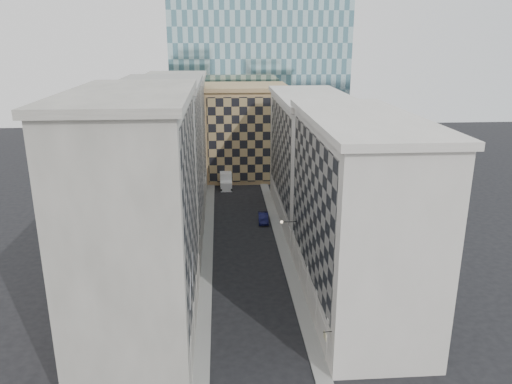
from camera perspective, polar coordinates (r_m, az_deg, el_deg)
name	(u,v)px	position (r m, az deg, el deg)	size (l,w,h in m)	color
sidewalk_west	(207,250)	(69.30, -5.57, -6.60)	(1.50, 100.00, 0.15)	gray
sidewalk_east	(283,248)	(69.77, 3.14, -6.36)	(1.50, 100.00, 0.15)	gray
bldg_left_a	(139,219)	(47.87, -13.22, -3.07)	(10.80, 22.80, 23.70)	gray
bldg_left_b	(164,166)	(68.85, -10.48, 2.95)	(10.80, 22.80, 22.70)	#9B9890
bldg_left_c	(177,138)	(90.32, -9.02, 6.14)	(10.80, 22.80, 21.70)	gray
bldg_right_a	(356,214)	(53.37, 11.34, -2.50)	(10.80, 26.80, 20.70)	beige
bldg_right_b	(311,158)	(78.75, 6.26, 3.86)	(10.80, 28.80, 19.70)	beige
tan_block	(245,131)	(103.04, -1.21, 6.95)	(16.80, 14.80, 18.80)	tan
church_tower	(233,41)	(115.33, -2.68, 16.82)	(7.20, 7.20, 51.50)	#302C25
flagpoles_left	(192,279)	(44.28, -7.38, -9.89)	(0.10, 6.33, 2.33)	gray
bracket_lamp	(283,222)	(61.83, 3.12, -3.44)	(1.98, 0.36, 0.36)	black
box_truck	(226,181)	(96.54, -3.45, 1.24)	(2.28, 5.49, 3.00)	white
dark_car	(263,218)	(78.84, 0.84, -2.96)	(1.53, 4.39, 1.45)	#10113A
shop_sign	(325,335)	(44.55, 7.92, -15.93)	(0.78, 0.69, 0.76)	black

